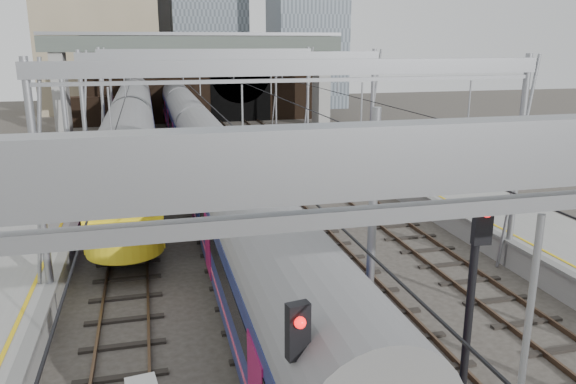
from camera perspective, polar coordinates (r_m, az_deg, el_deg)
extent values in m
cube|color=slate|center=(14.47, -26.04, -17.15)|extent=(0.35, 55.00, 0.12)
cube|color=#4C3828|center=(25.97, -17.34, -4.33)|extent=(0.08, 80.00, 0.16)
cube|color=#4C3828|center=(25.90, -14.16, -4.14)|extent=(0.08, 80.00, 0.16)
cube|color=black|center=(25.95, -15.74, -4.39)|extent=(2.40, 80.00, 0.14)
cube|color=#4C3828|center=(25.99, -8.51, -3.77)|extent=(0.08, 80.00, 0.16)
cube|color=#4C3828|center=(26.16, -5.36, -3.54)|extent=(0.08, 80.00, 0.16)
cube|color=black|center=(26.09, -6.93, -3.81)|extent=(2.40, 80.00, 0.14)
cube|color=#4C3828|center=(26.63, 0.09, -3.13)|extent=(0.08, 80.00, 0.16)
cube|color=#4C3828|center=(27.00, 3.06, -2.90)|extent=(0.08, 80.00, 0.16)
cube|color=black|center=(26.83, 1.59, -3.17)|extent=(2.40, 80.00, 0.14)
cube|color=#4C3828|center=(27.83, 8.11, -2.48)|extent=(0.08, 80.00, 0.16)
cube|color=#4C3828|center=(28.39, 10.81, -2.25)|extent=(0.08, 80.00, 0.16)
cube|color=black|center=(28.13, 9.47, -2.51)|extent=(2.40, 80.00, 0.14)
cylinder|color=gray|center=(18.37, -23.93, -0.11)|extent=(0.24, 0.24, 8.00)
cylinder|color=gray|center=(22.33, 22.28, 2.56)|extent=(0.24, 0.24, 8.00)
cube|color=gray|center=(18.23, 1.62, 12.54)|extent=(16.80, 0.28, 0.50)
cylinder|color=gray|center=(32.01, -19.94, 6.25)|extent=(0.24, 0.24, 8.00)
cylinder|color=gray|center=(34.43, 8.52, 7.54)|extent=(0.24, 0.24, 8.00)
cube|color=gray|center=(31.93, -5.36, 13.55)|extent=(16.80, 0.28, 0.50)
cylinder|color=gray|center=(45.87, -18.33, 8.78)|extent=(0.24, 0.24, 8.00)
cylinder|color=gray|center=(47.59, 2.02, 9.72)|extent=(0.24, 0.24, 8.00)
cube|color=gray|center=(45.81, -8.15, 13.89)|extent=(16.80, 0.28, 0.50)
cylinder|color=gray|center=(57.80, -17.56, 9.99)|extent=(0.24, 0.24, 8.00)
cylinder|color=gray|center=(59.17, -1.24, 10.77)|extent=(0.24, 0.24, 8.00)
cube|color=gray|center=(57.75, -9.47, 14.04)|extent=(16.80, 0.28, 0.50)
cube|color=black|center=(24.73, -16.64, 7.69)|extent=(0.03, 80.00, 0.03)
cube|color=black|center=(24.88, -7.32, 8.24)|extent=(0.03, 80.00, 0.03)
cube|color=black|center=(25.65, 1.67, 8.55)|extent=(0.03, 80.00, 0.03)
cube|color=black|center=(27.01, 9.97, 8.66)|extent=(0.03, 80.00, 0.03)
cube|color=black|center=(62.05, -7.79, 11.30)|extent=(26.00, 2.00, 9.00)
cube|color=black|center=(61.60, -4.81, 9.58)|extent=(6.50, 0.10, 5.20)
cylinder|color=black|center=(61.41, -4.86, 11.99)|extent=(6.50, 0.10, 6.50)
cube|color=black|center=(61.14, -18.92, 7.75)|extent=(6.00, 1.50, 3.00)
cube|color=gray|center=(56.22, -22.10, 9.57)|extent=(1.20, 2.50, 8.20)
cube|color=gray|center=(58.36, 3.40, 10.78)|extent=(1.20, 2.50, 8.20)
cube|color=#4B544C|center=(55.75, -9.31, 14.64)|extent=(28.00, 3.00, 1.40)
cube|color=gray|center=(55.76, -9.35, 15.56)|extent=(28.00, 3.00, 0.30)
cube|color=tan|center=(75.75, -18.68, 16.25)|extent=(14.00, 12.00, 22.00)
cube|color=gray|center=(89.59, -12.64, 15.07)|extent=(18.00, 14.00, 18.00)
cube|color=black|center=(36.51, -9.15, 2.11)|extent=(2.00, 59.35, 0.70)
cube|color=#131745|center=(36.16, -9.27, 4.87)|extent=(2.54, 59.35, 2.27)
cylinder|color=slate|center=(35.98, -9.34, 6.65)|extent=(2.49, 58.85, 2.49)
cube|color=black|center=(36.10, -9.29, 5.44)|extent=(2.56, 58.15, 0.68)
cube|color=#C73E5B|center=(36.28, -9.22, 3.88)|extent=(2.56, 58.35, 0.11)
cube|color=black|center=(54.84, -15.13, 6.08)|extent=(2.29, 67.85, 0.70)
cube|color=#131745|center=(54.58, -15.27, 8.10)|extent=(2.92, 67.85, 2.60)
cylinder|color=slate|center=(54.46, -15.37, 9.46)|extent=(2.86, 67.35, 2.86)
cube|color=black|center=(54.54, -15.30, 8.53)|extent=(2.94, 66.65, 0.78)
cube|color=#C73E5B|center=(54.67, -15.22, 7.34)|extent=(2.94, 66.85, 0.12)
cube|color=gold|center=(21.11, -16.40, -2.65)|extent=(2.86, 0.60, 2.40)
cube|color=black|center=(20.78, -16.54, -1.15)|extent=(2.19, 0.08, 1.04)
cube|color=black|center=(8.30, 1.01, -13.94)|extent=(0.37, 0.24, 0.87)
sphere|color=red|center=(8.11, 1.24, -13.13)|extent=(0.17, 0.17, 0.17)
cylinder|color=black|center=(12.97, 17.86, -12.24)|extent=(0.17, 0.17, 5.21)
cube|color=black|center=(11.98, 19.18, -2.83)|extent=(0.40, 0.22, 0.98)
sphere|color=red|center=(11.82, 19.58, -2.00)|extent=(0.20, 0.20, 0.20)
cube|color=blue|center=(15.66, 5.62, -17.22)|extent=(0.91, 0.64, 0.11)
cube|color=blue|center=(14.94, 0.27, -18.92)|extent=(0.93, 0.81, 0.09)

